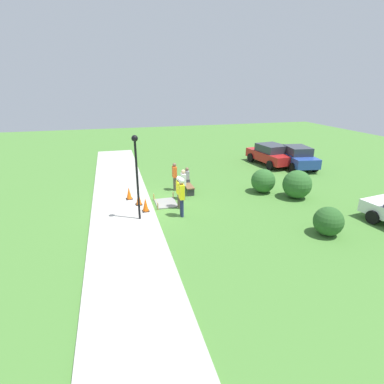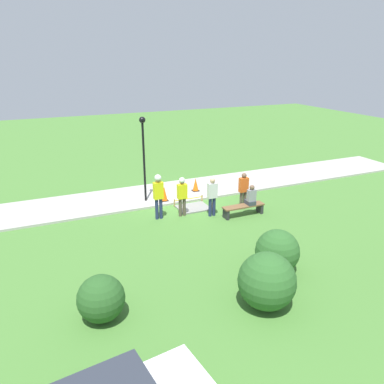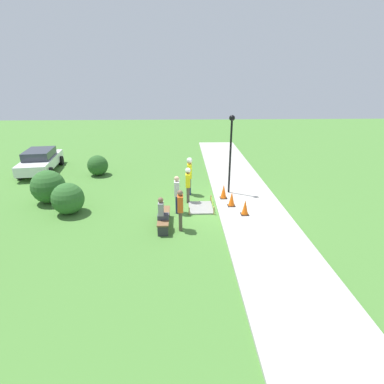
# 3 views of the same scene
# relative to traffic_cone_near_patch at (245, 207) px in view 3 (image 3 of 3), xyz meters

# --- Properties ---
(ground_plane) EXTENTS (60.00, 60.00, 0.00)m
(ground_plane) POSITION_rel_traffic_cone_near_patch_xyz_m (1.03, 1.09, -0.43)
(ground_plane) COLOR #477A33
(sidewalk) EXTENTS (28.00, 3.02, 0.10)m
(sidewalk) POSITION_rel_traffic_cone_near_patch_xyz_m (1.03, -0.42, -0.38)
(sidewalk) COLOR #ADAAA3
(sidewalk) RESTS_ON ground_plane
(wet_concrete_patch) EXTENTS (1.43, 1.13, 0.36)m
(wet_concrete_patch) POSITION_rel_traffic_cone_near_patch_xyz_m (0.94, 1.84, -0.39)
(wet_concrete_patch) COLOR gray
(wet_concrete_patch) RESTS_ON ground_plane
(traffic_cone_near_patch) EXTENTS (0.34, 0.34, 0.67)m
(traffic_cone_near_patch) POSITION_rel_traffic_cone_near_patch_xyz_m (0.00, 0.00, 0.00)
(traffic_cone_near_patch) COLOR black
(traffic_cone_near_patch) RESTS_ON sidewalk
(traffic_cone_far_patch) EXTENTS (0.34, 0.34, 0.68)m
(traffic_cone_far_patch) POSITION_rel_traffic_cone_near_patch_xyz_m (0.94, 0.42, 0.00)
(traffic_cone_far_patch) COLOR black
(traffic_cone_far_patch) RESTS_ON sidewalk
(traffic_cone_sidewalk_edge) EXTENTS (0.34, 0.34, 0.70)m
(traffic_cone_sidewalk_edge) POSITION_rel_traffic_cone_near_patch_xyz_m (1.88, 0.66, 0.02)
(traffic_cone_sidewalk_edge) COLOR black
(traffic_cone_sidewalk_edge) RESTS_ON sidewalk
(park_bench) EXTENTS (1.86, 0.44, 0.47)m
(park_bench) POSITION_rel_traffic_cone_near_patch_xyz_m (-0.70, 3.42, -0.09)
(park_bench) COLOR #2D2D33
(park_bench) RESTS_ON ground_plane
(person_seated_on_bench) EXTENTS (0.36, 0.44, 0.89)m
(person_seated_on_bench) POSITION_rel_traffic_cone_near_patch_xyz_m (-1.02, 3.47, 0.39)
(person_seated_on_bench) COLOR #383D47
(person_seated_on_bench) RESTS_ON park_bench
(worker_supervisor) EXTENTS (0.40, 0.25, 1.71)m
(worker_supervisor) POSITION_rel_traffic_cone_near_patch_xyz_m (1.69, 2.39, 0.58)
(worker_supervisor) COLOR brown
(worker_supervisor) RESTS_ON ground_plane
(worker_assistant) EXTENTS (0.40, 0.28, 1.93)m
(worker_assistant) POSITION_rel_traffic_cone_near_patch_xyz_m (2.70, 2.29, 0.75)
(worker_assistant) COLOR navy
(worker_assistant) RESTS_ON ground_plane
(bystander_in_orange_shirt) EXTENTS (0.40, 0.22, 1.67)m
(bystander_in_orange_shirt) POSITION_rel_traffic_cone_near_patch_xyz_m (-1.07, 2.75, 0.51)
(bystander_in_orange_shirt) COLOR brown
(bystander_in_orange_shirt) RESTS_ON ground_plane
(bystander_in_gray_shirt) EXTENTS (0.40, 0.22, 1.69)m
(bystander_in_gray_shirt) POSITION_rel_traffic_cone_near_patch_xyz_m (0.53, 2.90, 0.52)
(bystander_in_gray_shirt) COLOR navy
(bystander_in_gray_shirt) RESTS_ON ground_plane
(lamppost_near) EXTENTS (0.28, 0.28, 3.87)m
(lamppost_near) POSITION_rel_traffic_cone_near_patch_xyz_m (2.67, 0.29, 2.21)
(lamppost_near) COLOR black
(lamppost_near) RESTS_ON sidewalk
(parked_car_white) EXTENTS (4.62, 2.40, 1.39)m
(parked_car_white) POSITION_rel_traffic_cone_near_patch_xyz_m (6.97, 11.54, 0.29)
(parked_car_white) COLOR white
(parked_car_white) RESTS_ON ground_plane
(shrub_rounded_near) EXTENTS (1.38, 1.38, 1.38)m
(shrub_rounded_near) POSITION_rel_traffic_cone_near_patch_xyz_m (0.63, 7.64, 0.26)
(shrub_rounded_near) COLOR #2D6028
(shrub_rounded_near) RESTS_ON ground_plane
(shrub_rounded_mid) EXTENTS (1.57, 1.57, 1.57)m
(shrub_rounded_mid) POSITION_rel_traffic_cone_near_patch_xyz_m (1.95, 9.01, 0.35)
(shrub_rounded_mid) COLOR #2D6028
(shrub_rounded_mid) RESTS_ON ground_plane
(shrub_rounded_far) EXTENTS (1.23, 1.23, 1.23)m
(shrub_rounded_far) POSITION_rel_traffic_cone_near_patch_xyz_m (6.11, 7.77, 0.18)
(shrub_rounded_far) COLOR #285623
(shrub_rounded_far) RESTS_ON ground_plane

